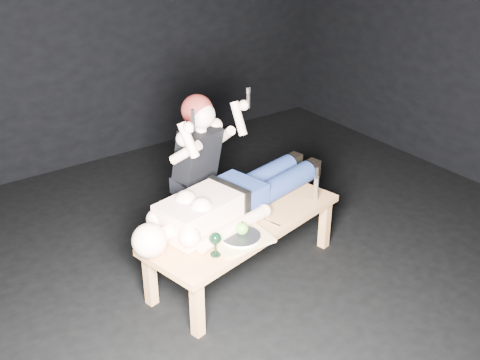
% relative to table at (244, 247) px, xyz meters
% --- Properties ---
extents(ground, '(5.00, 5.00, 0.00)m').
position_rel_table_xyz_m(ground, '(0.20, -0.00, -0.23)').
color(ground, black).
rests_on(ground, ground).
extents(back_wall, '(5.00, 0.00, 5.00)m').
position_rel_table_xyz_m(back_wall, '(0.20, 2.50, 1.27)').
color(back_wall, black).
rests_on(back_wall, ground).
extents(table, '(1.61, 0.87, 0.45)m').
position_rel_table_xyz_m(table, '(0.00, 0.00, 0.00)').
color(table, tan).
rests_on(table, ground).
extents(lying_man, '(1.76, 0.85, 0.29)m').
position_rel_table_xyz_m(lying_man, '(0.02, 0.15, 0.37)').
color(lying_man, '#E3AF95').
rests_on(lying_man, table).
extents(kneeling_woman, '(0.86, 0.92, 1.29)m').
position_rel_table_xyz_m(kneeling_woman, '(-0.08, 0.58, 0.42)').
color(kneeling_woman, black).
rests_on(kneeling_woman, ground).
extents(serving_tray, '(0.40, 0.30, 0.02)m').
position_rel_table_xyz_m(serving_tray, '(-0.18, -0.20, 0.24)').
color(serving_tray, tan).
rests_on(serving_tray, table).
extents(plate, '(0.27, 0.27, 0.02)m').
position_rel_table_xyz_m(plate, '(-0.18, -0.20, 0.26)').
color(plate, white).
rests_on(plate, serving_tray).
extents(apple, '(0.08, 0.08, 0.08)m').
position_rel_table_xyz_m(apple, '(-0.16, -0.19, 0.31)').
color(apple, '#3F9024').
rests_on(apple, plate).
extents(goblet, '(0.09, 0.09, 0.17)m').
position_rel_table_xyz_m(goblet, '(-0.40, -0.24, 0.31)').
color(goblet, black).
rests_on(goblet, table).
extents(fork_flat, '(0.02, 0.16, 0.01)m').
position_rel_table_xyz_m(fork_flat, '(-0.35, -0.23, 0.23)').
color(fork_flat, '#B2B2B7').
rests_on(fork_flat, table).
extents(knife_flat, '(0.06, 0.16, 0.01)m').
position_rel_table_xyz_m(knife_flat, '(0.13, -0.14, 0.23)').
color(knife_flat, '#B2B2B7').
rests_on(knife_flat, table).
extents(spoon_flat, '(0.11, 0.14, 0.01)m').
position_rel_table_xyz_m(spoon_flat, '(-0.01, -0.08, 0.23)').
color(spoon_flat, '#B2B2B7').
rests_on(spoon_flat, table).
extents(carving_knife, '(0.04, 0.05, 0.28)m').
position_rel_table_xyz_m(carving_knife, '(0.61, -0.08, 0.36)').
color(carving_knife, '#B2B2B7').
rests_on(carving_knife, table).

